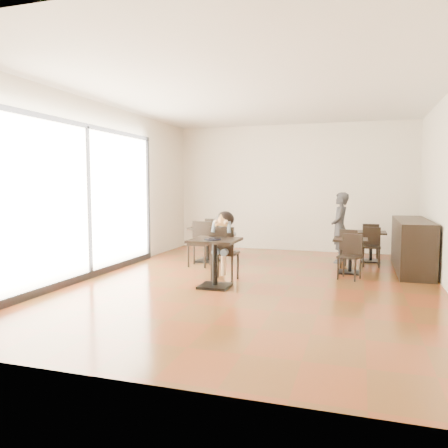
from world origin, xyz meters
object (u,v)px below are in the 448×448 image
at_px(chair_back_b, 371,247).
at_px(cafe_table_back, 371,247).
at_px(cafe_table_left, 208,244).
at_px(child_table, 215,263).
at_px(chair_left_a, 216,238).
at_px(child_chair, 225,253).
at_px(adult_patron, 340,228).
at_px(cafe_table_mid, 350,256).
at_px(chair_mid_b, 349,257).
at_px(chair_back_a, 370,241).
at_px(chair_mid_a, 351,248).
at_px(chair_left_b, 199,244).
at_px(child, 225,246).

bearing_deg(chair_back_b, cafe_table_back, 89.83).
bearing_deg(cafe_table_left, cafe_table_back, 16.96).
bearing_deg(child_table, chair_left_a, 108.03).
relative_size(child_chair, adult_patron, 0.63).
bearing_deg(chair_back_b, cafe_table_mid, -114.69).
height_order(chair_mid_b, chair_back_a, chair_back_a).
xyz_separation_m(cafe_table_mid, chair_mid_a, (0.00, 0.55, 0.07)).
xyz_separation_m(chair_left_b, chair_back_a, (3.40, 2.14, -0.06)).
height_order(chair_left_b, chair_back_a, chair_left_b).
bearing_deg(adult_patron, child, -37.05).
distance_m(adult_patron, chair_left_b, 3.05).
bearing_deg(cafe_table_back, chair_mid_b, -101.46).
relative_size(child, cafe_table_left, 1.59).
xyz_separation_m(adult_patron, cafe_table_left, (-2.75, -0.74, -0.38)).
height_order(cafe_table_back, chair_left_b, chair_left_b).
xyz_separation_m(adult_patron, chair_back_b, (0.65, -0.25, -0.36)).
height_order(chair_left_a, chair_back_a, chair_left_a).
relative_size(child_table, chair_left_b, 0.87).
height_order(adult_patron, chair_left_b, adult_patron).
bearing_deg(chair_mid_b, chair_back_a, 97.50).
bearing_deg(chair_left_a, child_table, 106.02).
bearing_deg(chair_mid_b, cafe_table_left, 179.02).
xyz_separation_m(child_table, cafe_table_back, (2.48, 3.29, -0.07)).
relative_size(child_table, chair_left_a, 0.87).
xyz_separation_m(adult_patron, cafe_table_mid, (0.25, -1.13, -0.43)).
relative_size(cafe_table_mid, chair_back_b, 0.83).
bearing_deg(cafe_table_left, chair_left_a, 90.00).
xyz_separation_m(chair_mid_b, chair_back_a, (0.40, 2.53, 0.00)).
bearing_deg(cafe_table_back, child_chair, -132.15).
xyz_separation_m(chair_mid_a, chair_back_a, (0.40, 1.43, 0.00)).
bearing_deg(chair_mid_a, chair_left_b, 29.78).
bearing_deg(chair_mid_a, child_table, 65.73).
bearing_deg(chair_mid_b, cafe_table_mid, 106.51).
height_order(adult_patron, chair_left_a, adult_patron).
distance_m(child_table, child_chair, 0.56).
xyz_separation_m(child_table, chair_back_a, (2.48, 3.84, -0.00)).
relative_size(child, chair_back_a, 1.52).
relative_size(child_table, child, 0.66).
relative_size(child_chair, chair_back_b, 1.21).
xyz_separation_m(child_chair, chair_mid_b, (2.08, 0.76, -0.08)).
distance_m(cafe_table_mid, cafe_table_back, 1.48).
bearing_deg(cafe_table_mid, adult_patron, 102.43).
relative_size(child_chair, chair_left_b, 1.05).
relative_size(child_table, chair_mid_a, 1.00).
distance_m(cafe_table_mid, cafe_table_left, 3.02).
height_order(chair_mid_a, chair_mid_b, same).
bearing_deg(child, cafe_table_mid, 32.24).
relative_size(cafe_table_left, chair_left_b, 0.83).
xyz_separation_m(cafe_table_mid, chair_left_b, (-2.99, -0.16, 0.13)).
distance_m(child_chair, chair_left_b, 1.47).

